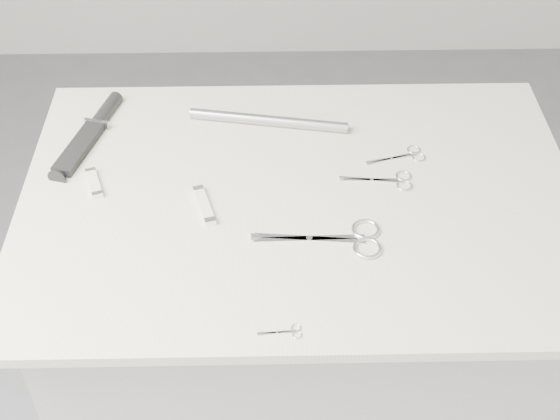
{
  "coord_description": "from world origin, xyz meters",
  "views": [
    {
      "loc": [
        -0.06,
        -1.04,
        1.85
      ],
      "look_at": [
        -0.04,
        -0.04,
        0.92
      ],
      "focal_mm": 50.0,
      "sensor_mm": 36.0,
      "label": 1
    }
  ],
  "objects_px": {
    "sheathed_knife": "(92,130)",
    "plinth": "(296,355)",
    "embroidery_scissors_b": "(405,156)",
    "embroidery_scissors_a": "(390,180)",
    "tiny_scissors": "(286,332)",
    "pocket_knife_b": "(94,183)",
    "pocket_knife_a": "(204,205)",
    "large_shears": "(346,239)",
    "metal_rail": "(268,120)"
  },
  "relations": [
    {
      "from": "sheathed_knife",
      "to": "plinth",
      "type": "bearing_deg",
      "value": -99.3
    },
    {
      "from": "embroidery_scissors_b",
      "to": "sheathed_knife",
      "type": "relative_size",
      "value": 0.46
    },
    {
      "from": "embroidery_scissors_a",
      "to": "tiny_scissors",
      "type": "bearing_deg",
      "value": -115.66
    },
    {
      "from": "embroidery_scissors_a",
      "to": "pocket_knife_b",
      "type": "xyz_separation_m",
      "value": [
        -0.54,
        -0.0,
        0.0
      ]
    },
    {
      "from": "pocket_knife_a",
      "to": "pocket_knife_b",
      "type": "height_order",
      "value": "pocket_knife_a"
    },
    {
      "from": "sheathed_knife",
      "to": "pocket_knife_a",
      "type": "relative_size",
      "value": 2.53
    },
    {
      "from": "pocket_knife_a",
      "to": "large_shears",
      "type": "bearing_deg",
      "value": -125.72
    },
    {
      "from": "large_shears",
      "to": "embroidery_scissors_a",
      "type": "relative_size",
      "value": 1.64
    },
    {
      "from": "embroidery_scissors_b",
      "to": "sheathed_knife",
      "type": "bearing_deg",
      "value": 156.36
    },
    {
      "from": "plinth",
      "to": "metal_rail",
      "type": "height_order",
      "value": "metal_rail"
    },
    {
      "from": "large_shears",
      "to": "pocket_knife_b",
      "type": "height_order",
      "value": "pocket_knife_b"
    },
    {
      "from": "large_shears",
      "to": "embroidery_scissors_b",
      "type": "bearing_deg",
      "value": 61.61
    },
    {
      "from": "pocket_knife_b",
      "to": "metal_rail",
      "type": "relative_size",
      "value": 0.25
    },
    {
      "from": "plinth",
      "to": "pocket_knife_b",
      "type": "height_order",
      "value": "pocket_knife_b"
    },
    {
      "from": "pocket_knife_a",
      "to": "metal_rail",
      "type": "bearing_deg",
      "value": -41.85
    },
    {
      "from": "plinth",
      "to": "sheathed_knife",
      "type": "distance_m",
      "value": 0.65
    },
    {
      "from": "embroidery_scissors_b",
      "to": "tiny_scissors",
      "type": "height_order",
      "value": "same"
    },
    {
      "from": "tiny_scissors",
      "to": "metal_rail",
      "type": "relative_size",
      "value": 0.21
    },
    {
      "from": "embroidery_scissors_a",
      "to": "tiny_scissors",
      "type": "xyz_separation_m",
      "value": [
        -0.2,
        -0.34,
        -0.0
      ]
    },
    {
      "from": "plinth",
      "to": "embroidery_scissors_b",
      "type": "xyz_separation_m",
      "value": [
        0.2,
        0.11,
        0.47
      ]
    },
    {
      "from": "embroidery_scissors_a",
      "to": "pocket_knife_b",
      "type": "relative_size",
      "value": 1.65
    },
    {
      "from": "embroidery_scissors_b",
      "to": "pocket_knife_b",
      "type": "height_order",
      "value": "pocket_knife_b"
    },
    {
      "from": "embroidery_scissors_a",
      "to": "embroidery_scissors_b",
      "type": "xyz_separation_m",
      "value": [
        0.04,
        0.07,
        -0.0
      ]
    },
    {
      "from": "sheathed_knife",
      "to": "metal_rail",
      "type": "bearing_deg",
      "value": -70.11
    },
    {
      "from": "large_shears",
      "to": "tiny_scissors",
      "type": "bearing_deg",
      "value": -116.39
    },
    {
      "from": "plinth",
      "to": "pocket_knife_b",
      "type": "bearing_deg",
      "value": 174.64
    },
    {
      "from": "plinth",
      "to": "tiny_scissors",
      "type": "bearing_deg",
      "value": -96.08
    },
    {
      "from": "large_shears",
      "to": "pocket_knife_b",
      "type": "distance_m",
      "value": 0.47
    },
    {
      "from": "sheathed_knife",
      "to": "pocket_knife_a",
      "type": "distance_m",
      "value": 0.32
    },
    {
      "from": "embroidery_scissors_b",
      "to": "metal_rail",
      "type": "height_order",
      "value": "metal_rail"
    },
    {
      "from": "large_shears",
      "to": "metal_rail",
      "type": "height_order",
      "value": "metal_rail"
    },
    {
      "from": "large_shears",
      "to": "pocket_knife_b",
      "type": "relative_size",
      "value": 2.71
    },
    {
      "from": "large_shears",
      "to": "tiny_scissors",
      "type": "xyz_separation_m",
      "value": [
        -0.11,
        -0.19,
        -0.0
      ]
    },
    {
      "from": "tiny_scissors",
      "to": "metal_rail",
      "type": "bearing_deg",
      "value": 88.37
    },
    {
      "from": "tiny_scissors",
      "to": "pocket_knife_b",
      "type": "bearing_deg",
      "value": 130.62
    },
    {
      "from": "sheathed_knife",
      "to": "metal_rail",
      "type": "xyz_separation_m",
      "value": [
        0.34,
        0.02,
        0.0
      ]
    },
    {
      "from": "embroidery_scissors_a",
      "to": "pocket_knife_a",
      "type": "height_order",
      "value": "pocket_knife_a"
    },
    {
      "from": "pocket_knife_a",
      "to": "embroidery_scissors_a",
      "type": "bearing_deg",
      "value": -95.51
    },
    {
      "from": "plinth",
      "to": "pocket_knife_a",
      "type": "bearing_deg",
      "value": -170.35
    },
    {
      "from": "pocket_knife_a",
      "to": "plinth",
      "type": "bearing_deg",
      "value": -96.84
    },
    {
      "from": "embroidery_scissors_a",
      "to": "embroidery_scissors_b",
      "type": "relative_size",
      "value": 1.14
    },
    {
      "from": "embroidery_scissors_b",
      "to": "pocket_knife_b",
      "type": "relative_size",
      "value": 1.45
    },
    {
      "from": "pocket_knife_b",
      "to": "metal_rail",
      "type": "distance_m",
      "value": 0.36
    },
    {
      "from": "metal_rail",
      "to": "pocket_knife_b",
      "type": "bearing_deg",
      "value": -150.7
    },
    {
      "from": "sheathed_knife",
      "to": "pocket_knife_a",
      "type": "bearing_deg",
      "value": -117.4
    },
    {
      "from": "plinth",
      "to": "embroidery_scissors_a",
      "type": "height_order",
      "value": "embroidery_scissors_a"
    },
    {
      "from": "pocket_knife_b",
      "to": "sheathed_knife",
      "type": "bearing_deg",
      "value": -8.74
    },
    {
      "from": "embroidery_scissors_b",
      "to": "pocket_knife_b",
      "type": "distance_m",
      "value": 0.58
    },
    {
      "from": "large_shears",
      "to": "sheathed_knife",
      "type": "distance_m",
      "value": 0.56
    },
    {
      "from": "plinth",
      "to": "sheathed_knife",
      "type": "relative_size",
      "value": 3.56
    }
  ]
}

